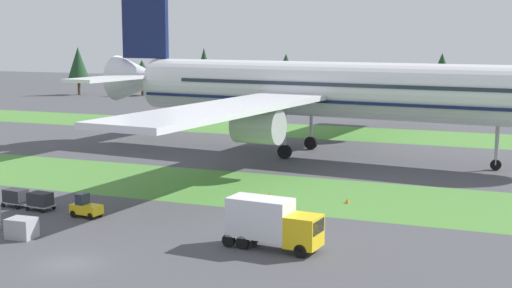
% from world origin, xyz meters
% --- Properties ---
extents(ground_plane, '(400.00, 400.00, 0.00)m').
position_xyz_m(ground_plane, '(0.00, 0.00, 0.00)').
color(ground_plane, '#47474C').
extents(grass_strip_near, '(320.00, 15.50, 0.01)m').
position_xyz_m(grass_strip_near, '(0.00, 26.03, 0.00)').
color(grass_strip_near, '#4C8438').
rests_on(grass_strip_near, ground).
extents(grass_strip_far, '(320.00, 15.50, 0.01)m').
position_xyz_m(grass_strip_far, '(0.00, 69.04, 0.00)').
color(grass_strip_far, '#4C8438').
rests_on(grass_strip_far, ground).
extents(airliner, '(61.63, 76.14, 23.27)m').
position_xyz_m(airliner, '(2.23, 47.70, 8.34)').
color(airliner, white).
rests_on(airliner, ground).
extents(baggage_tug, '(2.72, 1.55, 1.97)m').
position_xyz_m(baggage_tug, '(-6.29, 10.86, 0.81)').
color(baggage_tug, yellow).
rests_on(baggage_tug, ground).
extents(cargo_dolly_lead, '(2.34, 1.71, 1.55)m').
position_xyz_m(cargo_dolly_lead, '(-11.29, 11.36, 0.92)').
color(cargo_dolly_lead, '#A3A3A8').
rests_on(cargo_dolly_lead, ground).
extents(cargo_dolly_second, '(2.34, 1.71, 1.55)m').
position_xyz_m(cargo_dolly_second, '(-14.18, 11.65, 0.92)').
color(cargo_dolly_second, '#A3A3A8').
rests_on(cargo_dolly_second, ground).
extents(catering_truck, '(7.12, 2.88, 3.58)m').
position_xyz_m(catering_truck, '(11.22, 8.23, 1.95)').
color(catering_truck, yellow).
rests_on(catering_truck, ground).
extents(ground_crew_marshaller, '(0.36, 0.54, 1.74)m').
position_xyz_m(ground_crew_marshaller, '(9.95, 8.18, 0.95)').
color(ground_crew_marshaller, black).
rests_on(ground_crew_marshaller, ground).
extents(uld_container_1, '(2.08, 1.70, 1.51)m').
position_xyz_m(uld_container_1, '(-7.03, 3.83, 0.76)').
color(uld_container_1, '#A3A3A8').
rests_on(uld_container_1, ground).
extents(taxiway_marker_0, '(0.44, 0.44, 0.61)m').
position_xyz_m(taxiway_marker_0, '(5.46, 22.84, 0.30)').
color(taxiway_marker_0, orange).
rests_on(taxiway_marker_0, ground).
extents(taxiway_marker_1, '(0.44, 0.44, 0.45)m').
position_xyz_m(taxiway_marker_1, '(12.60, 23.78, 0.23)').
color(taxiway_marker_1, orange).
rests_on(taxiway_marker_1, ground).
extents(distant_tree_line, '(167.83, 11.75, 11.91)m').
position_xyz_m(distant_tree_line, '(-2.28, 114.90, 7.01)').
color(distant_tree_line, '#4C3823').
rests_on(distant_tree_line, ground).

